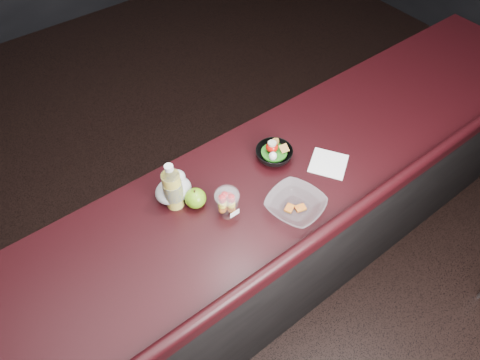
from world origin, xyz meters
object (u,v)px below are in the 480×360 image
Objects in this scene: lemonade_bottle at (173,189)px; snack_bowl at (274,153)px; fruit_cup at (227,202)px; takeout_bowl at (295,205)px; green_apple at (195,198)px.

lemonade_bottle reaches higher than snack_bowl.
fruit_cup reaches higher than takeout_bowl.
lemonade_bottle reaches higher than fruit_cup.
fruit_cup is 0.52× the size of takeout_bowl.
fruit_cup is 0.37m from snack_bowl.
snack_bowl is 0.77× the size of takeout_bowl.
lemonade_bottle reaches higher than green_apple.
snack_bowl is at bearing -5.51° from lemonade_bottle.
takeout_bowl is (0.32, -0.27, -0.01)m from green_apple.
fruit_cup is 0.14m from green_apple.
takeout_bowl is at bearing -112.64° from snack_bowl.
fruit_cup is (0.15, -0.17, -0.03)m from lemonade_bottle.
takeout_bowl is (0.38, -0.33, -0.07)m from lemonade_bottle.
lemonade_bottle reaches higher than takeout_bowl.
green_apple is 0.34× the size of takeout_bowl.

